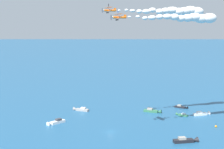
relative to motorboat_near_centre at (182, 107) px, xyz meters
The scene contains 15 objects.
ground_plane 62.81m from the motorboat_near_centre, 161.51° to the left, with size 2000.00×2000.00×0.00m, color #1E517A.
motorboat_near_centre is the anchor object (origin of this frame).
motorboat_far_port 18.10m from the motorboat_near_centre, 168.57° to the right, with size 3.76×6.91×1.95m.
motorboat_far_stbd 76.31m from the motorboat_near_centre, 138.97° to the left, with size 10.19×6.02×2.88m.
motorboat_inshore 63.42m from the motorboat_near_centre, 165.87° to the right, with size 8.12×10.27×3.06m.
motorboat_offshore 18.24m from the motorboat_near_centre, 131.54° to the right, with size 8.28×8.55×2.75m.
motorboat_ahead 58.61m from the motorboat_near_centre, 118.80° to the left, with size 2.58×9.29×2.68m.
motorboat_mid_cluster 20.37m from the motorboat_near_centre, 142.60° to the left, with size 2.64×9.82×2.84m.
marker_buoy 41.09m from the motorboat_near_centre, 144.83° to the right, with size 1.10×1.10×2.10m.
biplane_lead 85.53m from the motorboat_near_centre, 168.88° to the left, with size 6.45×6.54×3.59m.
wingwalker_lead 86.80m from the motorboat_near_centre, 168.81° to the left, with size 1.16×1.09×1.53m.
smoke_trail_lead 67.81m from the motorboat_near_centre, 163.26° to the right, with size 30.75×34.43×4.71m.
biplane_wingman 78.07m from the motorboat_near_centre, 153.75° to the left, with size 6.45×6.54×3.59m.
wingwalker_wingman 79.60m from the motorboat_near_centre, 153.66° to the left, with size 0.74×0.70×1.77m.
smoke_trail_wingman 59.60m from the motorboat_near_centre, behind, with size 34.19×36.48×5.25m.
Camera 1 is at (-157.75, -66.13, 50.84)m, focal length 62.03 mm.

